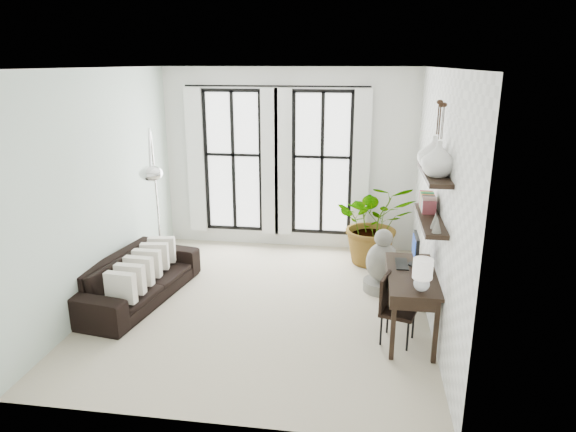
% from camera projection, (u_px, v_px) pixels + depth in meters
% --- Properties ---
extents(floor, '(5.00, 5.00, 0.00)m').
position_uv_depth(floor, '(263.00, 305.00, 7.21)').
color(floor, '#B5AB90').
rests_on(floor, ground).
extents(ceiling, '(5.00, 5.00, 0.00)m').
position_uv_depth(ceiling, '(259.00, 68.00, 6.28)').
color(ceiling, white).
rests_on(ceiling, wall_back).
extents(wall_left, '(0.00, 5.00, 5.00)m').
position_uv_depth(wall_left, '(101.00, 188.00, 7.06)').
color(wall_left, silver).
rests_on(wall_left, floor).
extents(wall_right, '(0.00, 5.00, 5.00)m').
position_uv_depth(wall_right, '(437.00, 201.00, 6.43)').
color(wall_right, white).
rests_on(wall_right, floor).
extents(wall_back, '(4.50, 0.00, 4.50)m').
position_uv_depth(wall_back, '(289.00, 160.00, 9.11)').
color(wall_back, white).
rests_on(wall_back, floor).
extents(windows, '(3.26, 0.13, 2.65)m').
position_uv_depth(windows, '(277.00, 163.00, 9.09)').
color(windows, white).
rests_on(windows, wall_back).
extents(wall_shelves, '(0.25, 1.30, 0.60)m').
position_uv_depth(wall_shelves, '(431.00, 200.00, 5.96)').
color(wall_shelves, black).
rests_on(wall_shelves, wall_right).
extents(sofa, '(1.20, 2.31, 0.64)m').
position_uv_depth(sofa, '(138.00, 278.00, 7.29)').
color(sofa, black).
rests_on(sofa, floor).
extents(throw_pillows, '(0.40, 1.52, 0.40)m').
position_uv_depth(throw_pillows, '(143.00, 267.00, 7.23)').
color(throw_pillows, silver).
rests_on(throw_pillows, sofa).
extents(plant, '(1.38, 1.23, 1.41)m').
position_uv_depth(plant, '(375.00, 223.00, 8.52)').
color(plant, '#2D7228').
rests_on(plant, floor).
extents(desk, '(0.58, 1.38, 1.21)m').
position_uv_depth(desk, '(411.00, 279.00, 6.19)').
color(desk, black).
rests_on(desk, floor).
extents(desk_chair, '(0.49, 0.49, 0.84)m').
position_uv_depth(desk_chair, '(392.00, 305.00, 6.15)').
color(desk_chair, black).
rests_on(desk_chair, floor).
extents(arc_lamp, '(0.74, 1.41, 2.39)m').
position_uv_depth(arc_lamp, '(152.00, 166.00, 7.39)').
color(arc_lamp, silver).
rests_on(arc_lamp, floor).
extents(buddha, '(0.53, 0.53, 0.96)m').
position_uv_depth(buddha, '(382.00, 265.00, 7.55)').
color(buddha, slate).
rests_on(buddha, floor).
extents(vase_a, '(0.37, 0.37, 0.38)m').
position_uv_depth(vase_a, '(438.00, 159.00, 5.53)').
color(vase_a, white).
rests_on(vase_a, shelf_upper).
extents(vase_b, '(0.37, 0.37, 0.38)m').
position_uv_depth(vase_b, '(434.00, 153.00, 5.91)').
color(vase_b, white).
rests_on(vase_b, shelf_upper).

